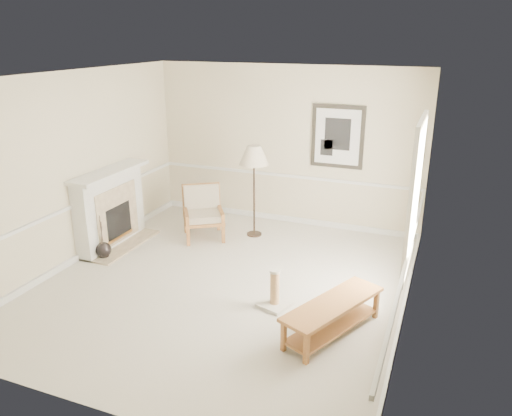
# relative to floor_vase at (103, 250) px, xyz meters

# --- Properties ---
(ground) EXTENTS (5.50, 5.50, 0.00)m
(ground) POSITION_rel_floor_vase_xyz_m (2.15, -0.08, -0.13)
(ground) COLOR silver
(ground) RESTS_ON ground
(room) EXTENTS (5.04, 5.54, 2.92)m
(room) POSITION_rel_floor_vase_xyz_m (2.29, -0.00, 1.73)
(room) COLOR beige
(room) RESTS_ON ground
(fireplace) EXTENTS (0.64, 1.64, 1.31)m
(fireplace) POSITION_rel_floor_vase_xyz_m (-0.19, 0.52, 0.51)
(fireplace) COLOR white
(fireplace) RESTS_ON ground
(floor_vase) EXTENTS (0.25, 0.25, 0.73)m
(floor_vase) POSITION_rel_floor_vase_xyz_m (0.00, 0.00, 0.00)
(floor_vase) COLOR black
(floor_vase) RESTS_ON ground
(armchair) EXTENTS (0.96, 0.97, 0.90)m
(armchair) POSITION_rel_floor_vase_xyz_m (1.05, 1.43, 0.35)
(armchair) COLOR brown
(armchair) RESTS_ON ground
(floor_lamp) EXTENTS (0.57, 0.57, 1.62)m
(floor_lamp) POSITION_rel_floor_vase_xyz_m (1.88, 1.78, 1.28)
(floor_lamp) COLOR black
(floor_lamp) RESTS_ON ground
(bench) EXTENTS (1.01, 1.52, 0.42)m
(bench) POSITION_rel_floor_vase_xyz_m (3.89, -0.74, 0.15)
(bench) COLOR brown
(bench) RESTS_ON ground
(scratching_post) EXTENTS (0.47, 0.47, 0.53)m
(scratching_post) POSITION_rel_floor_vase_xyz_m (3.04, -0.40, 0.03)
(scratching_post) COLOR silver
(scratching_post) RESTS_ON ground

